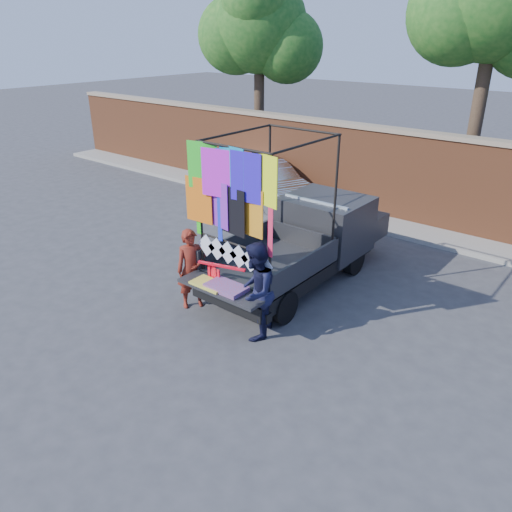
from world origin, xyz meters
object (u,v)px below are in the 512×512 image
Objects in this scene: pickup_truck at (311,239)px; sedan at (267,182)px; man at (256,291)px; woman at (192,269)px.

sedan is at bearing 138.74° from pickup_truck.
man reaches higher than sedan.
man is (1.65, -0.05, 0.09)m from woman.
sedan is at bearing 58.82° from woman.
woman reaches higher than sedan.
pickup_truck is 2.92× the size of man.
sedan is 2.46× the size of woman.
pickup_truck is 2.83m from man.
pickup_truck is at bearing 13.00° from woman.
woman is at bearing -134.53° from sedan.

